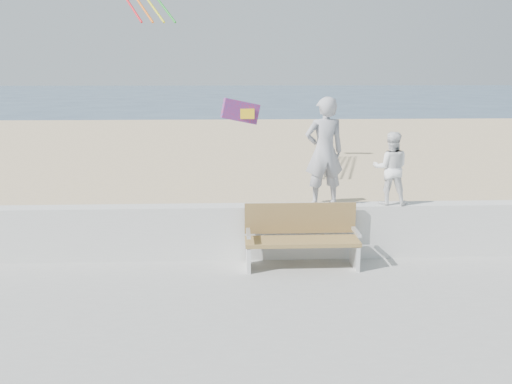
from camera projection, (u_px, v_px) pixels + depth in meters
ground at (247, 320)px, 7.23m from camera, size 220.00×220.00×0.00m
sand at (238, 182)px, 15.99m from camera, size 90.00×40.00×0.08m
seawall at (244, 231)px, 9.04m from camera, size 30.00×0.35×0.90m
adult at (324, 152)px, 8.81m from camera, size 0.70×0.51×1.77m
child at (391, 168)px, 8.92m from camera, size 0.66×0.56×1.21m
bench at (301, 235)px, 8.63m from camera, size 1.80×0.57×1.00m
parafoil_kite at (241, 112)px, 11.75m from camera, size 0.88×0.37×0.59m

